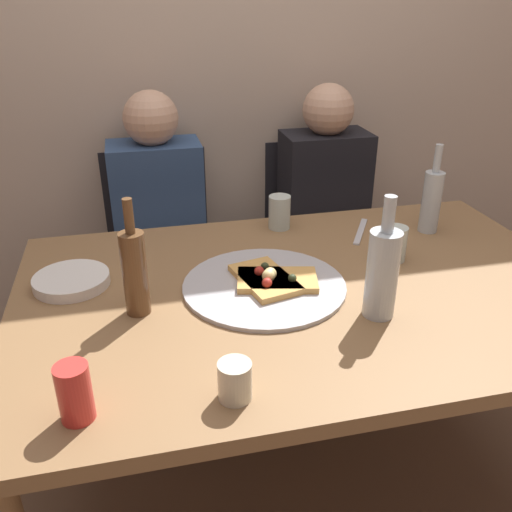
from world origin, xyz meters
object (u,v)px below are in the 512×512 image
(dining_table, at_px, (306,309))
(wine_bottle, at_px, (432,200))
(pizza_slice_extra, at_px, (276,279))
(tumbler_near, at_px, (395,244))
(wine_glass, at_px, (280,212))
(tumbler_far, at_px, (235,381))
(water_bottle, at_px, (135,271))
(chair_left, at_px, (161,244))
(pizza_slice_last, at_px, (265,279))
(guest_in_sweater, at_px, (161,230))
(pizza_tray, at_px, (264,286))
(beer_bottle, at_px, (382,271))
(plate_stack, at_px, (71,280))
(soda_can, at_px, (75,393))
(guest_in_beanie, at_px, (330,215))
(chair_right, at_px, (317,229))
(table_knife, at_px, (361,231))

(dining_table, xyz_separation_m, wine_bottle, (0.52, 0.28, 0.18))
(pizza_slice_extra, height_order, tumbler_near, tumbler_near)
(dining_table, xyz_separation_m, wine_glass, (0.04, 0.42, 0.13))
(tumbler_far, bearing_deg, water_bottle, 115.10)
(chair_left, bearing_deg, pizza_slice_last, 105.23)
(tumbler_far, height_order, guest_in_sweater, guest_in_sweater)
(pizza_tray, distance_m, beer_bottle, 0.34)
(tumbler_near, height_order, plate_stack, tumbler_near)
(plate_stack, bearing_deg, wine_glass, 21.19)
(dining_table, bearing_deg, plate_stack, 166.00)
(pizza_slice_extra, xyz_separation_m, soda_can, (-0.51, -0.41, 0.04))
(guest_in_beanie, bearing_deg, wine_bottle, 108.85)
(chair_right, bearing_deg, pizza_slice_last, 62.12)
(wine_bottle, relative_size, tumbler_far, 3.58)
(tumbler_near, distance_m, chair_right, 0.87)
(tumbler_far, relative_size, soda_can, 0.69)
(pizza_slice_extra, distance_m, table_knife, 0.48)
(dining_table, height_order, pizza_slice_last, pizza_slice_last)
(pizza_tray, height_order, chair_right, chair_right)
(soda_can, relative_size, guest_in_beanie, 0.10)
(wine_bottle, relative_size, plate_stack, 1.43)
(pizza_tray, height_order, beer_bottle, beer_bottle)
(wine_bottle, distance_m, beer_bottle, 0.60)
(beer_bottle, relative_size, wine_glass, 2.77)
(pizza_slice_last, height_order, guest_in_sweater, guest_in_sweater)
(chair_left, bearing_deg, guest_in_sweater, 90.00)
(wine_bottle, relative_size, guest_in_beanie, 0.26)
(guest_in_sweater, bearing_deg, guest_in_beanie, -180.00)
(wine_bottle, distance_m, tumbler_far, 1.06)
(guest_in_sweater, height_order, guest_in_beanie, same)
(water_bottle, distance_m, guest_in_beanie, 1.16)
(tumbler_near, bearing_deg, chair_right, 86.69)
(dining_table, height_order, wine_glass, wine_glass)
(pizza_slice_last, relative_size, tumbler_far, 2.91)
(tumbler_near, distance_m, wine_glass, 0.42)
(water_bottle, xyz_separation_m, guest_in_sweater, (0.11, 0.79, -0.24))
(chair_right, bearing_deg, tumbler_far, 64.07)
(table_knife, height_order, guest_in_sweater, guest_in_sweater)
(dining_table, bearing_deg, chair_right, 68.78)
(wine_glass, bearing_deg, chair_left, 128.09)
(pizza_tray, xyz_separation_m, pizza_slice_last, (0.01, 0.01, 0.02))
(pizza_slice_last, xyz_separation_m, tumbler_near, (0.42, 0.07, 0.03))
(beer_bottle, xyz_separation_m, table_knife, (0.16, 0.50, -0.12))
(soda_can, bearing_deg, tumbler_far, -2.26)
(dining_table, bearing_deg, chair_left, 111.11)
(soda_can, distance_m, chair_left, 1.36)
(guest_in_sweater, bearing_deg, plate_stack, 64.83)
(pizza_slice_extra, bearing_deg, table_knife, 38.22)
(wine_glass, height_order, table_knife, wine_glass)
(water_bottle, relative_size, tumbler_far, 3.69)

